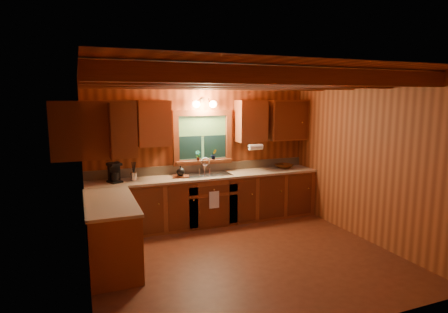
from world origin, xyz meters
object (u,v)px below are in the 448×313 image
object	(u,v)px
coffee_maker	(114,173)
wicker_basket	(284,166)
cutting_board	(181,177)
sink	(208,177)

from	to	relation	value
coffee_maker	wicker_basket	xyz separation A→B (m)	(3.23, 0.04, -0.12)
cutting_board	wicker_basket	world-z (taller)	wicker_basket
cutting_board	wicker_basket	distance (m)	2.12
coffee_maker	cutting_board	distance (m)	1.12
cutting_board	coffee_maker	bearing A→B (deg)	-167.59
coffee_maker	cutting_board	bearing A→B (deg)	-26.02
cutting_board	wicker_basket	xyz separation A→B (m)	(2.12, 0.08, 0.03)
sink	cutting_board	world-z (taller)	sink
sink	coffee_maker	world-z (taller)	coffee_maker
cutting_board	wicker_basket	size ratio (longest dim) A/B	0.82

